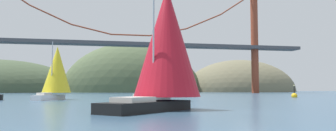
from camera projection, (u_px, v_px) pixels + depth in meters
name	position (u px, v px, depth m)	size (l,w,h in m)	color
ground_plane	(249.00, 112.00, 23.99)	(360.00, 360.00, 0.00)	#385670
headland_center	(133.00, 92.00, 156.82)	(66.39, 44.00, 47.29)	#4C5B3D
headland_right	(240.00, 92.00, 168.06)	(58.12, 44.00, 32.80)	#6B664C
suspension_bridge	(131.00, 42.00, 118.05)	(132.92, 6.00, 39.59)	brown
sailboat_crimson_sail	(166.00, 45.00, 26.56)	(9.71, 9.65, 10.45)	black
sailboat_navy_sail	(159.00, 65.00, 44.94)	(8.34, 8.18, 9.54)	#B7B2A8
sailboat_yellow_sail	(57.00, 71.00, 49.98)	(5.82, 7.65, 8.76)	white
channel_buoy	(294.00, 95.00, 62.80)	(1.10, 1.10, 2.64)	gold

